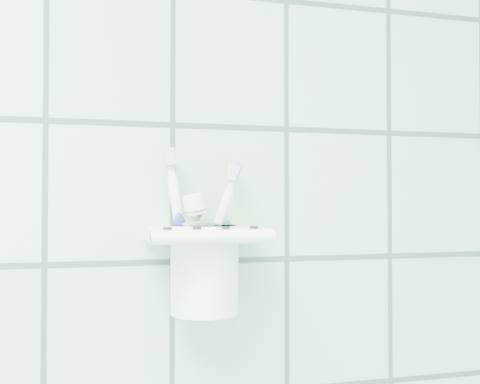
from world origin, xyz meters
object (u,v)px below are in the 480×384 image
Objects in this scene: holder_bracket at (205,236)px; toothpaste_tube at (212,241)px; cup at (205,266)px; toothbrush_pink at (192,224)px; toothbrush_blue at (217,231)px; toothbrush_orange at (190,230)px.

holder_bracket is 0.01m from toothpaste_tube.
toothbrush_pink reaches higher than cup.
toothbrush_blue is 0.03m from toothbrush_orange.
toothbrush_blue reaches higher than cup.
toothbrush_pink is at bearing -169.42° from holder_bracket.
toothpaste_tube is at bearing -141.13° from toothbrush_blue.
toothbrush_orange is 1.25× the size of toothpaste_tube.
cup is 0.05m from toothbrush_pink.
holder_bracket is 0.02m from toothbrush_orange.
cup is 0.54× the size of toothbrush_pink.
toothpaste_tube is (0.02, -0.00, -0.02)m from toothbrush_pink.
toothbrush_blue reaches higher than toothpaste_tube.
toothbrush_blue is at bearing 40.17° from toothpaste_tube.
toothbrush_pink is 0.03m from toothbrush_blue.
holder_bracket is 0.71× the size of toothbrush_pink.
toothbrush_pink is 0.02m from toothbrush_orange.
toothbrush_pink is 0.03m from toothpaste_tube.
toothpaste_tube reaches higher than holder_bracket.
holder_bracket and cup have the same top height.
toothbrush_pink is 1.10× the size of toothbrush_blue.
toothbrush_blue is 1.00× the size of toothbrush_orange.
cup is at bearing 92.32° from holder_bracket.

